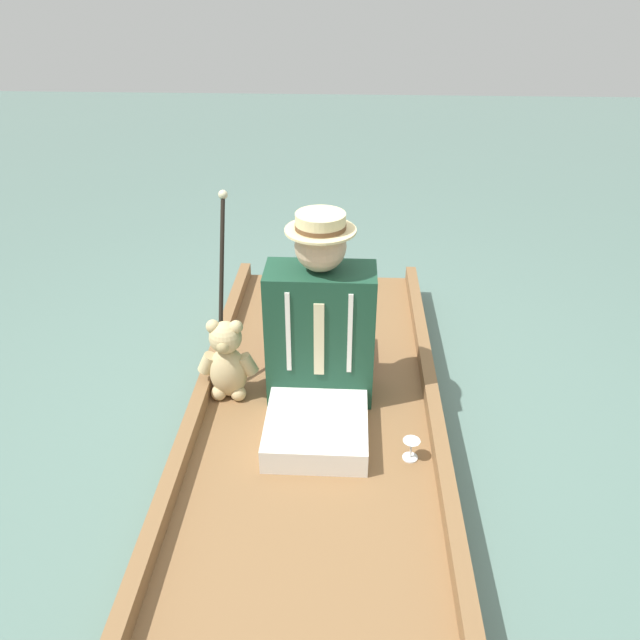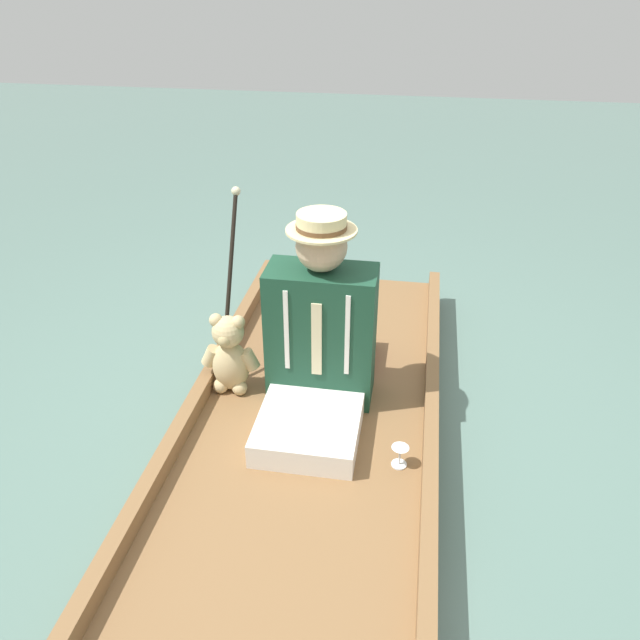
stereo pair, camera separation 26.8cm
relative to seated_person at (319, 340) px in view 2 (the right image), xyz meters
name	(u,v)px [view 2 (the right image)]	position (x,y,z in m)	size (l,w,h in m)	color
ground_plane	(315,425)	(0.01, 0.03, -0.45)	(16.00, 16.00, 0.00)	slate
punt_boat	(315,413)	(0.01, 0.03, -0.38)	(1.11, 2.63, 0.20)	brown
seat_cushion	(329,346)	(0.01, -0.37, -0.27)	(0.43, 0.30, 0.13)	#6B3875
seated_person	(319,340)	(0.00, 0.00, 0.00)	(0.47, 0.69, 0.89)	white
teddy_bear	(230,355)	(0.42, -0.02, -0.14)	(0.28, 0.16, 0.40)	tan
wine_glass	(400,452)	(-0.39, 0.36, -0.26)	(0.07, 0.07, 0.09)	silver
walking_cane	(230,273)	(0.47, -0.27, 0.16)	(0.04, 0.47, 0.85)	black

